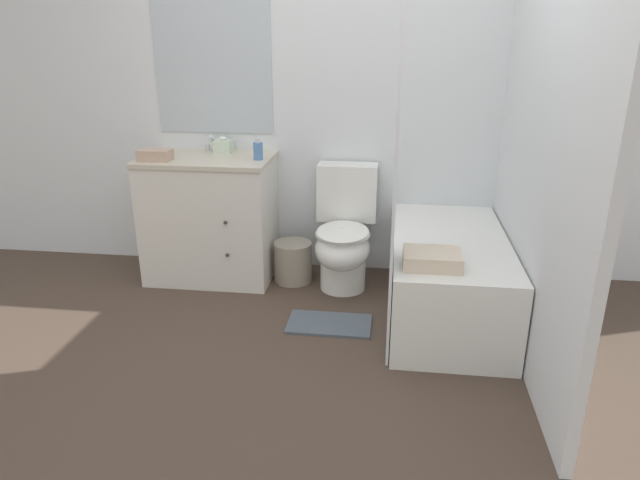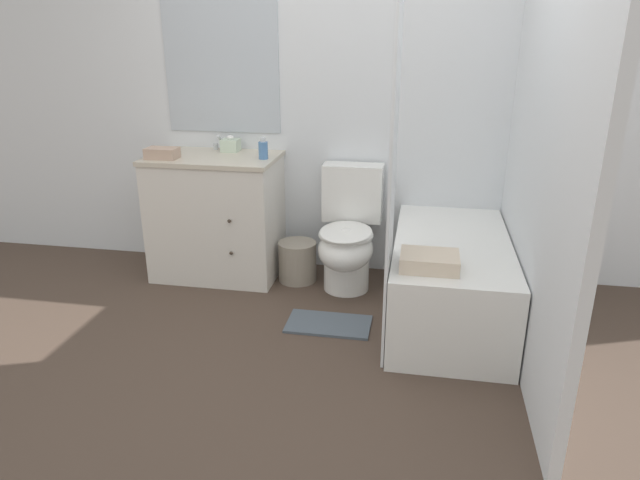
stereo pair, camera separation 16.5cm
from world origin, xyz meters
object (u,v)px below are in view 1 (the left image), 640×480
(toilet, at_px, (344,236))
(tissue_box, at_px, (223,146))
(bath_towel_folded, at_px, (432,259))
(bathtub, at_px, (448,276))
(sink_faucet, at_px, (215,146))
(vanity_cabinet, at_px, (211,216))
(soap_dispenser, at_px, (258,150))
(wastebasket, at_px, (293,262))
(bath_mat, at_px, (329,324))
(hand_towel_folded, at_px, (155,155))

(toilet, height_order, tissue_box, tissue_box)
(tissue_box, xyz_separation_m, bath_towel_folded, (1.41, -1.02, -0.37))
(bathtub, bearing_deg, sink_faucet, 159.56)
(vanity_cabinet, bearing_deg, soap_dispenser, -5.64)
(bathtub, xyz_separation_m, bath_towel_folded, (-0.14, -0.45, 0.29))
(vanity_cabinet, height_order, soap_dispenser, soap_dispenser)
(bathtub, relative_size, tissue_box, 11.35)
(vanity_cabinet, distance_m, wastebasket, 0.66)
(sink_faucet, distance_m, wastebasket, 0.99)
(sink_faucet, height_order, bath_mat, sink_faucet)
(hand_towel_folded, bearing_deg, soap_dispenser, 9.30)
(soap_dispenser, bearing_deg, bath_towel_folded, -36.20)
(bathtub, distance_m, hand_towel_folded, 2.04)
(tissue_box, bearing_deg, bathtub, -20.32)
(soap_dispenser, bearing_deg, hand_towel_folded, -170.70)
(wastebasket, distance_m, tissue_box, 0.95)
(tissue_box, relative_size, bath_towel_folded, 0.39)
(vanity_cabinet, height_order, hand_towel_folded, hand_towel_folded)
(bath_towel_folded, bearing_deg, wastebasket, 137.25)
(soap_dispenser, distance_m, bath_mat, 1.23)
(bathtub, distance_m, tissue_box, 1.78)
(bathtub, height_order, wastebasket, bathtub)
(vanity_cabinet, bearing_deg, bathtub, -13.94)
(hand_towel_folded, relative_size, bath_mat, 0.41)
(vanity_cabinet, xyz_separation_m, sink_faucet, (-0.00, 0.20, 0.46))
(sink_faucet, distance_m, bath_towel_folded, 1.85)
(vanity_cabinet, relative_size, bath_towel_folded, 2.92)
(sink_faucet, xyz_separation_m, bath_towel_folded, (1.48, -1.05, -0.36))
(sink_faucet, bearing_deg, bath_mat, -42.67)
(sink_faucet, relative_size, bath_towel_folded, 0.47)
(tissue_box, relative_size, hand_towel_folded, 0.57)
(toilet, distance_m, bath_mat, 0.69)
(tissue_box, bearing_deg, hand_towel_folded, -139.35)
(soap_dispenser, bearing_deg, sink_faucet, 147.18)
(bathtub, distance_m, bath_mat, 0.78)
(vanity_cabinet, bearing_deg, hand_towel_folded, -153.97)
(vanity_cabinet, height_order, bath_mat, vanity_cabinet)
(bathtub, height_order, hand_towel_folded, hand_towel_folded)
(wastebasket, bearing_deg, hand_towel_folded, -172.14)
(hand_towel_folded, xyz_separation_m, bath_mat, (1.22, -0.50, -0.90))
(hand_towel_folded, bearing_deg, bath_mat, -22.28)
(sink_faucet, distance_m, bath_mat, 1.54)
(vanity_cabinet, distance_m, bath_mat, 1.20)
(soap_dispenser, xyz_separation_m, bath_mat, (0.55, -0.61, -0.92))
(sink_faucet, xyz_separation_m, soap_dispenser, (0.37, -0.24, 0.03))
(vanity_cabinet, height_order, wastebasket, vanity_cabinet)
(vanity_cabinet, xyz_separation_m, wastebasket, (0.59, -0.02, -0.30))
(soap_dispenser, distance_m, bath_towel_folded, 1.43)
(toilet, height_order, bathtub, toilet)
(vanity_cabinet, bearing_deg, toilet, -3.54)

